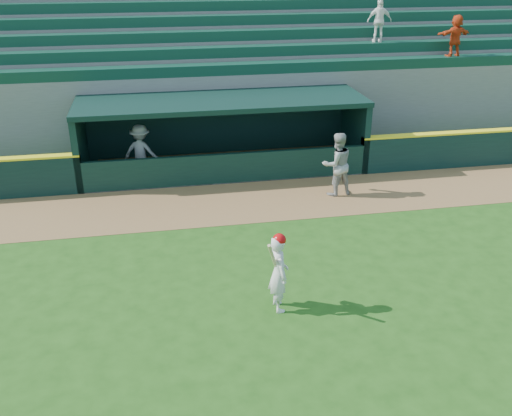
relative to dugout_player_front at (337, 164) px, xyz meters
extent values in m
plane|color=#1F4912|center=(-3.11, -4.98, -0.98)|extent=(120.00, 120.00, 0.00)
cube|color=brown|center=(-3.11, -0.08, -0.97)|extent=(40.00, 3.00, 0.01)
imported|color=gray|center=(0.00, 0.00, 0.00)|extent=(1.06, 0.89, 1.96)
imported|color=#9A9A95|center=(-5.81, 2.53, -0.08)|extent=(1.32, 1.05, 1.79)
cube|color=slate|center=(-3.11, 2.72, -0.96)|extent=(9.00, 2.60, 0.04)
cube|color=black|center=(-7.71, 2.72, 0.17)|extent=(0.20, 2.60, 2.30)
cube|color=black|center=(1.49, 2.72, 0.17)|extent=(0.20, 2.60, 2.30)
cube|color=black|center=(-3.11, 4.02, 0.17)|extent=(9.40, 0.20, 2.30)
cube|color=black|center=(-3.11, 2.72, 1.40)|extent=(9.40, 2.80, 0.16)
cube|color=black|center=(-3.11, 1.50, -0.48)|extent=(9.00, 0.16, 1.00)
cube|color=brown|center=(-3.11, 3.52, -0.73)|extent=(8.40, 0.45, 0.10)
cube|color=slate|center=(-3.11, 4.55, 0.48)|extent=(34.00, 0.85, 2.91)
cube|color=#0F3828|center=(-3.11, 4.43, 2.11)|extent=(34.00, 0.60, 0.36)
cube|color=slate|center=(-3.11, 5.40, 0.70)|extent=(34.00, 0.85, 3.36)
cube|color=#0F3828|center=(-3.11, 5.28, 2.56)|extent=(34.00, 0.60, 0.36)
cube|color=slate|center=(-3.11, 6.25, 0.93)|extent=(34.00, 0.85, 3.81)
cube|color=#0F3828|center=(-3.11, 6.13, 3.01)|extent=(34.00, 0.60, 0.36)
cube|color=slate|center=(-3.11, 7.10, 1.15)|extent=(34.00, 0.85, 4.26)
cube|color=#0F3828|center=(-3.11, 6.98, 3.46)|extent=(34.00, 0.60, 0.36)
cube|color=slate|center=(-3.11, 7.95, 1.38)|extent=(34.00, 0.85, 4.71)
cube|color=#0F3828|center=(-3.11, 7.83, 3.91)|extent=(34.00, 0.60, 0.36)
cube|color=slate|center=(-3.11, 8.80, 1.60)|extent=(34.00, 0.85, 5.16)
cube|color=slate|center=(-3.11, 9.65, 1.83)|extent=(34.00, 0.85, 5.61)
cube|color=slate|center=(-3.11, 10.22, 1.83)|extent=(34.50, 0.30, 5.61)
imported|color=white|center=(3.13, 5.30, 3.50)|extent=(0.94, 0.52, 1.53)
imported|color=red|center=(5.78, 4.45, 3.03)|extent=(1.42, 0.68, 1.47)
imported|color=silver|center=(-3.06, -5.65, -0.14)|extent=(0.45, 0.65, 1.68)
sphere|color=#B80A0A|center=(-3.06, -5.65, 0.64)|extent=(0.27, 0.27, 0.27)
cylinder|color=#D8BE8A|center=(-3.24, -5.87, 0.41)|extent=(0.31, 0.45, 0.76)
camera|label=1|loc=(-5.36, -15.45, 5.92)|focal=40.00mm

